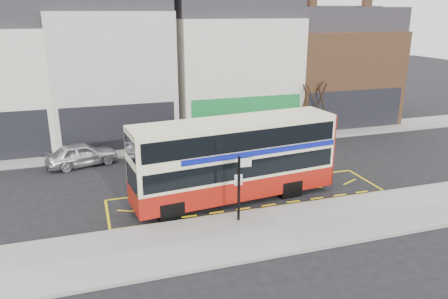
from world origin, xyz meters
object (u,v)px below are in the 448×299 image
object	(u,v)px
car_grey	(201,143)
double_decker_bus	(235,158)
bus_stop_post	(240,182)
car_silver	(82,154)
car_white	(297,132)
street_tree_right	(314,89)

from	to	relation	value
car_grey	double_decker_bus	bearing A→B (deg)	177.94
bus_stop_post	car_silver	bearing A→B (deg)	127.36
car_white	double_decker_bus	bearing A→B (deg)	147.20
bus_stop_post	street_tree_right	size ratio (longest dim) A/B	0.57
car_silver	street_tree_right	distance (m)	16.81
car_white	car_silver	bearing A→B (deg)	102.30
car_silver	car_white	size ratio (longest dim) A/B	0.85
double_decker_bus	car_silver	xyz separation A→B (m)	(-7.24, 7.50, -1.43)
double_decker_bus	car_white	distance (m)	11.04
car_silver	car_grey	world-z (taller)	car_silver
bus_stop_post	car_white	xyz separation A→B (m)	(8.18, 10.55, -1.23)
bus_stop_post	car_white	distance (m)	13.41
car_silver	car_grey	bearing A→B (deg)	-101.42
double_decker_bus	street_tree_right	xyz separation A→B (m)	(9.26, 9.04, 1.41)
double_decker_bus	car_silver	distance (m)	10.52
double_decker_bus	street_tree_right	distance (m)	13.01
car_silver	double_decker_bus	bearing A→B (deg)	-149.82
double_decker_bus	street_tree_right	bearing A→B (deg)	38.06
car_silver	street_tree_right	size ratio (longest dim) A/B	0.80
double_decker_bus	car_white	bearing A→B (deg)	40.47
car_silver	car_white	bearing A→B (deg)	-102.00
bus_stop_post	car_white	bearing A→B (deg)	56.50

